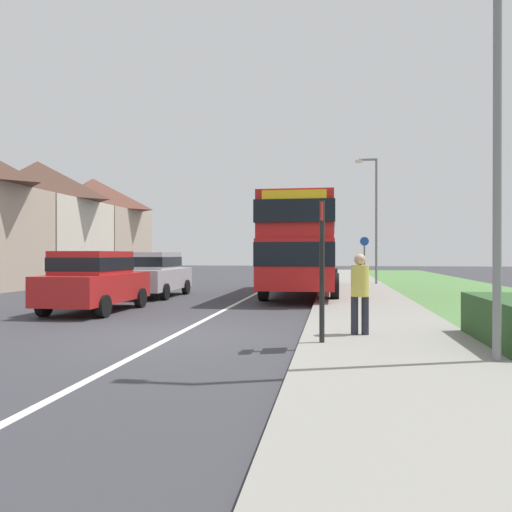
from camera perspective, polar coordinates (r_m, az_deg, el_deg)
ground_plane at (r=10.23m, az=-9.63°, el=-9.14°), size 120.00×120.00×0.00m
lane_marking_centre at (r=17.94m, az=-1.50°, el=-5.07°), size 0.14×60.00×0.01m
pavement_near_side at (r=15.69m, az=12.49°, el=-5.64°), size 3.20×68.00×0.12m
double_decker_bus at (r=20.33m, az=5.43°, el=1.58°), size 2.80×9.98×3.70m
parked_car_red at (r=15.02m, az=-17.95°, el=-2.51°), size 1.88×4.08×1.74m
parked_car_silver at (r=19.70m, az=-11.63°, el=-1.87°), size 1.97×4.20×1.72m
pedestrian_at_stop at (r=9.79m, az=11.78°, el=-3.81°), size 0.34×0.34×1.67m
bus_stop_sign at (r=8.79m, az=7.55°, el=-0.59°), size 0.09×0.52×2.60m
cycle_route_sign at (r=25.67m, az=12.28°, el=-0.30°), size 0.44×0.08×2.52m
street_lamp_near at (r=8.45m, az=25.19°, el=19.69°), size 1.14×0.20×7.86m
street_lamp_mid at (r=26.58m, az=13.34°, el=4.92°), size 1.14×0.20×6.60m
house_terrace_far_side at (r=31.83m, az=-23.70°, el=3.60°), size 6.39×20.30×7.08m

